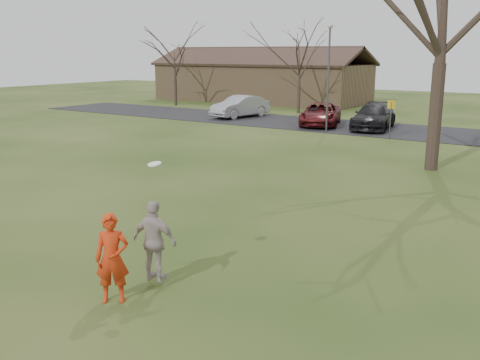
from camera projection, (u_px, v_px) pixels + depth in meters
name	position (u px, v px, depth m)	size (l,w,h in m)	color
ground	(128.00, 294.00, 10.46)	(120.00, 120.00, 0.00)	#1E380F
parking_strip	(440.00, 134.00, 30.75)	(62.00, 6.50, 0.04)	black
player_defender	(112.00, 258.00, 9.97)	(0.63, 0.41, 1.73)	red
car_1	(240.00, 106.00, 38.37)	(1.63, 4.69, 1.54)	#A0A0A5
car_2	(321.00, 114.00, 34.22)	(2.32, 5.04, 1.40)	#5B1519
car_3	(374.00, 116.00, 32.60)	(2.10, 5.16, 1.50)	black
catching_play	(155.00, 241.00, 10.53)	(1.03, 0.60, 2.39)	#B3A3A0
building	(261.00, 81.00, 51.56)	(20.60, 8.50, 5.14)	#8C6D4C
lamp_post	(329.00, 64.00, 31.01)	(0.34, 0.34, 6.27)	#47474C
sign_yellow	(391.00, 112.00, 29.05)	(0.35, 0.35, 2.08)	#47474C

